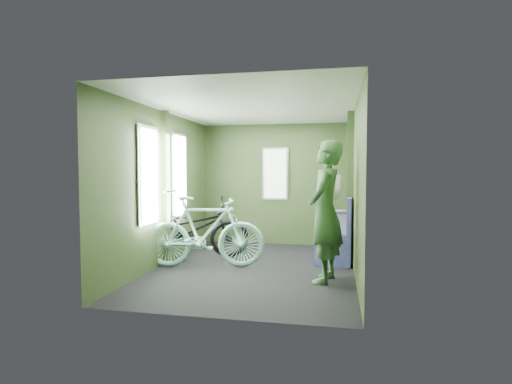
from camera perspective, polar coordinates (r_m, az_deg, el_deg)
room at (r=5.75m, az=-0.48°, el=3.32°), size 4.00×4.02×2.31m
bicycle_black at (r=6.55m, az=-9.24°, el=-9.41°), size 2.02×1.36×1.09m
bicycle_mint at (r=5.96m, az=-7.36°, el=-10.65°), size 1.82×0.87×1.08m
passenger at (r=5.11m, az=9.85°, el=-2.74°), size 0.53×0.73×1.79m
waste_box at (r=6.29m, az=12.36°, el=-6.24°), size 0.24×0.33×0.80m
bench_seat at (r=6.42m, az=11.32°, el=-6.97°), size 0.58×0.98×1.01m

